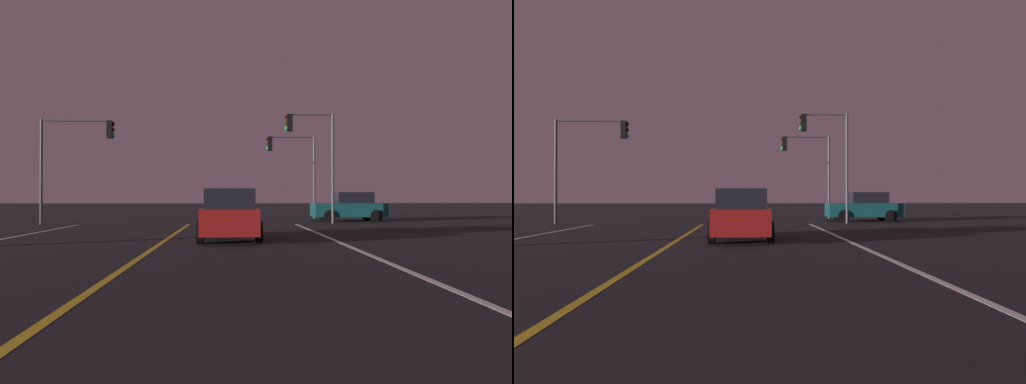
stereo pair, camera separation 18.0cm
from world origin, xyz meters
TOP-DOWN VIEW (x-y plane):
  - lane_edge_right at (5.58, 9.17)m, footprint 0.16×30.34m
  - lane_center_divider at (0.00, 9.17)m, footprint 0.16×30.34m
  - car_crossing_side at (9.20, 27.19)m, footprint 4.30×2.02m
  - car_lead_same_lane at (2.12, 15.78)m, footprint 2.02×4.30m
  - traffic_light_near_right at (6.48, 24.84)m, footprint 2.66×0.36m
  - traffic_light_near_left at (-5.83, 24.84)m, footprint 3.83×0.36m
  - traffic_light_far_right at (6.13, 30.34)m, footprint 3.24×0.36m

SIDE VIEW (x-z plane):
  - lane_edge_right at x=5.58m, z-range 0.00..0.01m
  - lane_center_divider at x=0.00m, z-range 0.00..0.01m
  - car_crossing_side at x=9.20m, z-range -0.03..1.67m
  - car_lead_same_lane at x=2.12m, z-range -0.03..1.67m
  - traffic_light_far_right at x=6.13m, z-range 1.32..6.71m
  - traffic_light_near_left at x=-5.83m, z-range 1.36..6.81m
  - traffic_light_near_right at x=6.48m, z-range 1.37..7.27m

